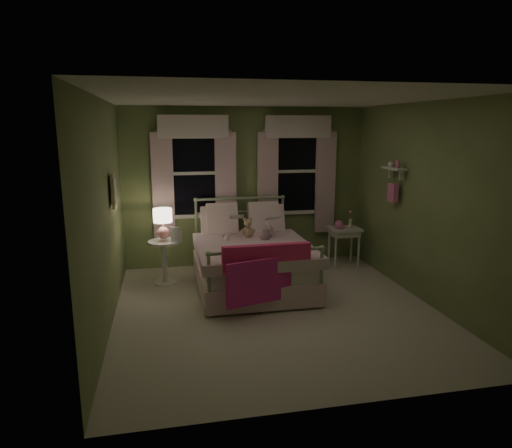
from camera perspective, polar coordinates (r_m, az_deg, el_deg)
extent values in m
plane|color=beige|center=(5.91, 2.51, -10.63)|extent=(4.20, 4.20, 0.00)
plane|color=white|center=(5.46, 2.77, 15.41)|extent=(4.20, 4.20, 0.00)
plane|color=#86975A|center=(7.57, -1.25, 4.63)|extent=(4.00, 0.00, 4.00)
plane|color=#86975A|center=(3.59, 10.83, -3.98)|extent=(4.00, 0.00, 4.00)
plane|color=#86975A|center=(5.42, -18.34, 1.03)|extent=(0.00, 4.20, 4.20)
plane|color=#86975A|center=(6.33, 20.50, 2.39)|extent=(0.00, 4.20, 4.20)
cube|color=white|center=(6.57, -0.56, -4.38)|extent=(1.44, 1.94, 0.26)
cube|color=white|center=(6.64, -0.55, -6.36)|extent=(1.54, 2.02, 0.30)
cube|color=white|center=(6.38, -0.31, -3.20)|extent=(1.58, 1.75, 0.14)
cylinder|color=#9EB793|center=(6.52, -6.55, -5.71)|extent=(0.04, 1.90, 0.04)
cylinder|color=#9EB793|center=(6.76, 5.21, -5.01)|extent=(0.04, 1.90, 0.04)
cylinder|color=#9EB793|center=(7.37, -7.43, -1.41)|extent=(0.04, 0.04, 1.15)
cylinder|color=#9EB793|center=(7.60, 3.31, -0.92)|extent=(0.04, 0.04, 1.15)
sphere|color=#9EB793|center=(7.26, -7.55, 3.01)|extent=(0.07, 0.07, 0.07)
sphere|color=#9EB793|center=(7.49, 3.36, 3.37)|extent=(0.07, 0.07, 0.07)
cylinder|color=#9EB793|center=(7.34, -2.01, 3.21)|extent=(1.42, 0.04, 0.04)
cylinder|color=#9EB793|center=(7.38, -2.00, 1.52)|extent=(1.38, 0.03, 0.03)
cylinder|color=#9EB793|center=(5.57, -5.89, -7.74)|extent=(0.04, 0.04, 0.80)
cylinder|color=#9EB793|center=(5.86, 8.15, -6.76)|extent=(0.04, 0.04, 0.80)
sphere|color=#9EB793|center=(5.44, -5.98, -3.77)|extent=(0.07, 0.07, 0.07)
sphere|color=#9EB793|center=(5.75, 8.27, -2.98)|extent=(0.07, 0.07, 0.07)
cylinder|color=#9EB793|center=(5.55, 1.34, -3.39)|extent=(1.42, 0.04, 0.04)
cube|color=white|center=(7.09, -4.66, -0.02)|extent=(0.55, 0.32, 0.57)
cube|color=white|center=(7.22, 1.34, 0.23)|extent=(0.55, 0.32, 0.57)
cube|color=white|center=(7.08, -4.27, 0.63)|extent=(0.48, 0.30, 0.51)
cube|color=white|center=(7.19, 0.95, 0.84)|extent=(0.48, 0.30, 0.51)
cube|color=#EF2E6E|center=(5.57, 1.34, -4.19)|extent=(1.10, 0.12, 0.32)
cube|color=#E72D93|center=(5.59, 1.48, -7.04)|extent=(1.07, 0.34, 0.55)
imported|color=#F7D1DD|center=(6.84, -3.59, 0.43)|extent=(0.27, 0.21, 0.67)
imported|color=#F7D1DD|center=(6.92, 1.00, 1.12)|extent=(0.44, 0.38, 0.79)
imported|color=beige|center=(6.59, -3.29, 0.51)|extent=(0.21, 0.14, 0.26)
imported|color=beige|center=(6.69, 1.46, 0.34)|extent=(0.21, 0.14, 0.26)
sphere|color=tan|center=(6.77, -1.05, -0.99)|extent=(0.16, 0.16, 0.16)
sphere|color=tan|center=(6.72, -1.02, 0.13)|extent=(0.12, 0.12, 0.12)
sphere|color=tan|center=(6.70, -1.40, 0.57)|extent=(0.05, 0.05, 0.05)
sphere|color=tan|center=(6.72, -0.65, 0.61)|extent=(0.05, 0.05, 0.05)
sphere|color=tan|center=(6.72, -1.67, -0.92)|extent=(0.06, 0.06, 0.06)
sphere|color=tan|center=(6.75, -0.33, -0.85)|extent=(0.06, 0.06, 0.06)
sphere|color=#8C6B51|center=(6.67, -0.93, -0.01)|extent=(0.04, 0.04, 0.04)
cylinder|color=white|center=(6.79, -11.46, -2.25)|extent=(0.46, 0.46, 0.04)
cylinder|color=white|center=(6.87, -11.35, -4.76)|extent=(0.08, 0.08, 0.60)
cylinder|color=white|center=(6.96, -11.25, -7.16)|extent=(0.34, 0.34, 0.03)
sphere|color=pink|center=(6.75, -11.51, -1.10)|extent=(0.18, 0.18, 0.18)
cylinder|color=pink|center=(6.73, -11.55, -0.10)|extent=(0.03, 0.03, 0.11)
cylinder|color=#FFEAC6|center=(6.70, -11.60, 1.07)|extent=(0.27, 0.27, 0.20)
imported|color=beige|center=(6.70, -10.61, -2.14)|extent=(0.23, 0.27, 0.02)
cube|color=white|center=(7.64, 10.99, -0.63)|extent=(0.50, 0.40, 0.04)
cube|color=white|center=(7.66, 10.97, -1.14)|extent=(0.44, 0.34, 0.08)
cylinder|color=white|center=(7.51, 9.92, -3.32)|extent=(0.04, 0.04, 0.60)
cylinder|color=white|center=(7.66, 12.71, -3.13)|extent=(0.04, 0.04, 0.60)
cylinder|color=white|center=(7.78, 9.12, -2.76)|extent=(0.04, 0.04, 0.60)
cylinder|color=white|center=(7.93, 11.83, -2.58)|extent=(0.04, 0.04, 0.60)
sphere|color=pink|center=(7.59, 10.32, -0.07)|extent=(0.14, 0.14, 0.14)
cube|color=pink|center=(7.51, 10.57, -0.36)|extent=(0.10, 0.05, 0.04)
cylinder|color=white|center=(7.72, 11.70, 0.15)|extent=(0.05, 0.05, 0.14)
cylinder|color=#4C7F3F|center=(7.69, 11.74, 0.95)|extent=(0.01, 0.01, 0.12)
sphere|color=pink|center=(7.68, 11.76, 1.46)|extent=(0.06, 0.06, 0.06)
cube|color=black|center=(7.43, -7.74, 6.32)|extent=(0.76, 0.02, 1.35)
cube|color=white|center=(7.37, -7.89, 11.72)|extent=(0.84, 0.05, 0.06)
cube|color=white|center=(7.51, -7.58, 0.98)|extent=(0.84, 0.05, 0.06)
cube|color=white|center=(7.39, -10.84, 6.18)|extent=(0.06, 0.05, 1.40)
cube|color=white|center=(7.44, -4.64, 6.40)|extent=(0.06, 0.05, 1.40)
cube|color=white|center=(7.41, -7.73, 6.30)|extent=(0.76, 0.04, 0.05)
cube|color=silver|center=(7.37, -11.56, 4.57)|extent=(0.34, 0.06, 1.70)
cube|color=white|center=(7.43, -3.80, 4.85)|extent=(0.34, 0.06, 1.70)
cube|color=white|center=(7.31, -7.86, 11.96)|extent=(1.10, 0.08, 0.36)
cylinder|color=white|center=(7.35, -7.87, 11.49)|extent=(1.20, 0.03, 0.03)
cube|color=black|center=(7.73, 5.02, 6.60)|extent=(0.76, 0.02, 1.35)
cube|color=white|center=(7.67, 5.16, 11.80)|extent=(0.84, 0.05, 0.06)
cube|color=white|center=(7.80, 4.97, 1.46)|extent=(0.84, 0.05, 0.06)
cube|color=white|center=(7.60, 2.15, 6.55)|extent=(0.06, 0.05, 1.40)
cube|color=white|center=(7.83, 7.89, 6.60)|extent=(0.06, 0.05, 1.40)
cube|color=white|center=(7.71, 5.06, 6.58)|extent=(0.76, 0.04, 0.05)
cube|color=silver|center=(7.56, 1.48, 5.00)|extent=(0.34, 0.06, 1.70)
cube|color=silver|center=(7.84, 8.65, 5.12)|extent=(0.34, 0.06, 1.70)
cube|color=white|center=(7.61, 5.31, 12.02)|extent=(1.10, 0.08, 0.36)
cylinder|color=white|center=(7.65, 5.21, 11.57)|extent=(1.20, 0.03, 0.03)
cube|color=white|center=(6.83, 16.86, 6.68)|extent=(0.15, 0.50, 0.03)
cube|color=white|center=(6.72, 17.72, 5.86)|extent=(0.06, 0.03, 0.14)
cube|color=white|center=(6.99, 16.53, 6.15)|extent=(0.06, 0.03, 0.14)
cylinder|color=pink|center=(6.73, 17.30, 7.18)|extent=(0.06, 0.06, 0.10)
sphere|color=white|center=(6.91, 16.49, 7.18)|extent=(0.08, 0.08, 0.08)
cube|color=pink|center=(6.87, 16.76, 3.78)|extent=(0.08, 0.18, 0.26)
cube|color=beige|center=(5.97, -17.34, 4.01)|extent=(0.03, 0.32, 0.42)
cube|color=silver|center=(5.97, -17.20, 4.02)|extent=(0.01, 0.25, 0.34)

